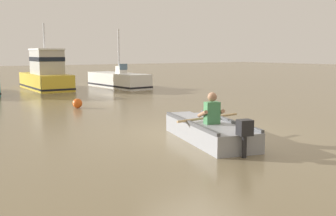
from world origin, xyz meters
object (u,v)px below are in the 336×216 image
object	(u,v)px
moored_boat_yellow	(46,74)
mooring_buoy	(77,103)
moored_boat_white	(118,80)
rowboat_with_person	(208,130)

from	to	relation	value
moored_boat_yellow	mooring_buoy	bearing A→B (deg)	-98.89
moored_boat_yellow	moored_boat_white	bearing A→B (deg)	-16.38
rowboat_with_person	moored_boat_white	distance (m)	15.21
mooring_buoy	moored_boat_white	bearing A→B (deg)	53.78
moored_boat_white	mooring_buoy	bearing A→B (deg)	-126.22
moored_boat_yellow	mooring_buoy	size ratio (longest dim) A/B	14.08
moored_boat_white	mooring_buoy	world-z (taller)	moored_boat_white
moored_boat_yellow	mooring_buoy	xyz separation A→B (m)	(-1.34, -8.55, -0.68)
moored_boat_yellow	mooring_buoy	world-z (taller)	moored_boat_yellow
moored_boat_white	moored_boat_yellow	bearing A→B (deg)	163.62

